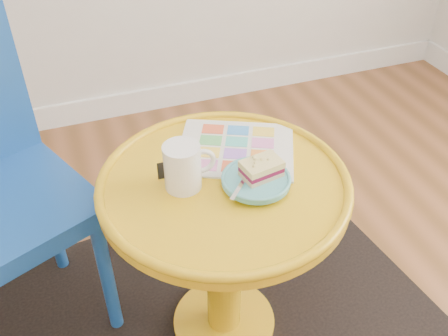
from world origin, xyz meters
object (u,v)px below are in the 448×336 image
object	(u,v)px
side_table	(224,229)
mug	(183,165)
newspaper	(236,149)
plate	(256,180)

from	to	relation	value
side_table	mug	xyz separation A→B (m)	(-0.10, 0.02, 0.23)
newspaper	plate	xyz separation A→B (m)	(-0.01, -0.16, 0.01)
side_table	plate	distance (m)	0.20
side_table	plate	bearing A→B (deg)	-33.36
mug	plate	xyz separation A→B (m)	(0.16, -0.06, -0.04)
newspaper	mug	world-z (taller)	mug
side_table	mug	size ratio (longest dim) A/B	4.89
mug	plate	size ratio (longest dim) A/B	0.76
plate	side_table	bearing A→B (deg)	146.64
plate	mug	bearing A→B (deg)	159.74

